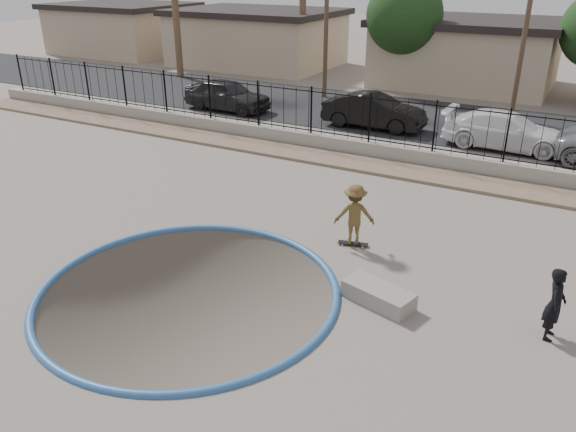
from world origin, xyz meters
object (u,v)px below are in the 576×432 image
at_px(videographer, 555,304).
at_px(car_b, 374,111).
at_px(car_a, 227,95).
at_px(car_c, 506,131).
at_px(skateboard, 353,243).
at_px(concrete_ledge, 378,295).
at_px(skater, 354,218).

relative_size(videographer, car_b, 0.34).
distance_m(car_a, car_c, 13.54).
distance_m(car_b, car_c, 5.80).
distance_m(skateboard, car_b, 11.88).
xyz_separation_m(concrete_ledge, car_b, (-5.28, 13.59, 0.60)).
xyz_separation_m(concrete_ledge, car_a, (-13.03, 13.18, 0.61)).
distance_m(videographer, concrete_ledge, 3.57).
xyz_separation_m(videographer, car_a, (-16.51, 12.69, 0.03)).
relative_size(skateboard, car_b, 0.18).
xyz_separation_m(skater, videographer, (5.06, -1.84, -0.04)).
relative_size(skater, skateboard, 1.97).
bearing_deg(car_c, skateboard, 169.94).
xyz_separation_m(skateboard, car_c, (2.09, 10.92, 0.70)).
bearing_deg(car_b, skater, -162.19).
distance_m(skater, videographer, 5.38).
xyz_separation_m(skateboard, car_a, (-11.45, 10.85, 0.76)).
bearing_deg(car_b, concrete_ledge, -159.18).
relative_size(skateboard, concrete_ledge, 0.52).
bearing_deg(concrete_ledge, videographer, 7.96).
bearing_deg(skater, car_b, -96.44).
distance_m(car_a, car_b, 7.76).
bearing_deg(car_a, car_c, -88.10).
distance_m(skateboard, videographer, 5.43).
bearing_deg(car_a, skater, -131.85).
xyz_separation_m(skater, concrete_ledge, (1.57, -2.33, -0.62)).
relative_size(skater, concrete_ledge, 1.03).
relative_size(skater, car_a, 0.36).
distance_m(skater, car_a, 15.78).
height_order(skateboard, car_c, car_c).
relative_size(skater, videographer, 1.05).
bearing_deg(car_c, videographer, -166.14).
height_order(car_a, car_b, car_a).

